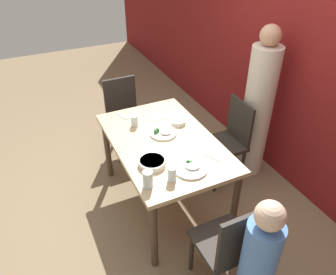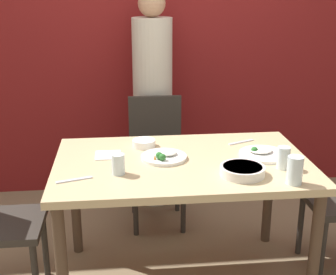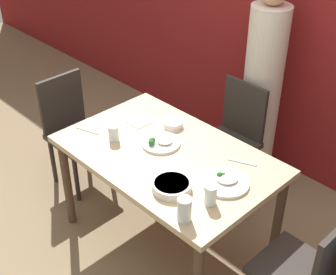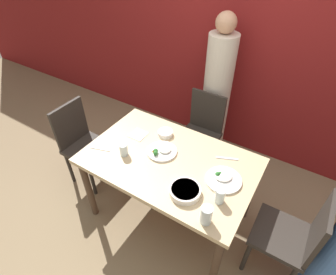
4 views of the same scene
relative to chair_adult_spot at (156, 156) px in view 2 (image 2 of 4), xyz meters
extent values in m
cube|color=maroon|center=(0.08, 0.61, 0.86)|extent=(10.00, 0.06, 2.70)
cube|color=tan|center=(0.08, -0.78, 0.25)|extent=(1.38, 0.88, 0.04)
cylinder|color=#4C3828|center=(-0.55, -1.15, -0.13)|extent=(0.06, 0.06, 0.72)
cylinder|color=#4C3828|center=(0.71, -1.15, -0.13)|extent=(0.06, 0.06, 0.72)
cylinder|color=#4C3828|center=(-0.55, -0.40, -0.13)|extent=(0.06, 0.06, 0.72)
cylinder|color=#4C3828|center=(0.71, -0.40, -0.13)|extent=(0.06, 0.06, 0.72)
cube|color=#2D2823|center=(0.00, -0.07, -0.05)|extent=(0.40, 0.40, 0.04)
cube|color=#2D2823|center=(0.00, 0.12, 0.19)|extent=(0.38, 0.03, 0.44)
cylinder|color=#2D2823|center=(-0.17, -0.23, -0.28)|extent=(0.04, 0.04, 0.42)
cylinder|color=#2D2823|center=(0.17, -0.23, -0.28)|extent=(0.04, 0.04, 0.42)
cylinder|color=#2D2823|center=(-0.17, 0.10, -0.28)|extent=(0.04, 0.04, 0.42)
cylinder|color=#2D2823|center=(0.17, 0.10, -0.28)|extent=(0.04, 0.04, 0.42)
cylinder|color=#2D2823|center=(0.87, -0.58, -0.28)|extent=(0.04, 0.04, 0.42)
cylinder|color=#2D2823|center=(0.87, -0.91, -0.28)|extent=(0.04, 0.04, 0.42)
cube|color=#2D2823|center=(-0.88, -0.81, -0.05)|extent=(0.40, 0.40, 0.04)
cylinder|color=#2D2823|center=(-0.72, -0.65, -0.28)|extent=(0.04, 0.04, 0.42)
cylinder|color=beige|center=(0.00, 0.32, 0.22)|extent=(0.30, 0.30, 1.43)
sphere|color=tan|center=(0.00, 0.32, 1.04)|extent=(0.20, 0.20, 0.20)
cylinder|color=silver|center=(0.35, -1.01, 0.29)|extent=(0.23, 0.23, 0.05)
cylinder|color=#BC5123|center=(0.35, -1.01, 0.31)|extent=(0.20, 0.20, 0.01)
cylinder|color=white|center=(0.54, -0.75, 0.27)|extent=(0.27, 0.27, 0.02)
ellipsoid|color=white|center=(0.52, -0.73, 0.29)|extent=(0.13, 0.13, 0.02)
cone|color=orange|center=(0.48, -0.74, 0.29)|extent=(0.02, 0.02, 0.02)
sphere|color=#2D702D|center=(0.50, -0.73, 0.30)|extent=(0.03, 0.03, 0.03)
sphere|color=#2D702D|center=(0.49, -0.75, 0.30)|extent=(0.04, 0.04, 0.04)
cylinder|color=white|center=(-0.02, -0.74, 0.27)|extent=(0.25, 0.25, 0.02)
ellipsoid|color=white|center=(0.00, -0.72, 0.29)|extent=(0.10, 0.10, 0.02)
cone|color=orange|center=(-0.07, -0.79, 0.30)|extent=(0.01, 0.01, 0.03)
sphere|color=#2D702D|center=(-0.05, -0.79, 0.30)|extent=(0.04, 0.04, 0.04)
sphere|color=#2D702D|center=(-0.03, -0.81, 0.30)|extent=(0.04, 0.04, 0.04)
cylinder|color=white|center=(-0.12, -0.53, 0.29)|extent=(0.13, 0.13, 0.04)
cylinder|color=white|center=(-0.12, -0.53, 0.30)|extent=(0.12, 0.12, 0.01)
cylinder|color=silver|center=(0.58, -0.94, 0.32)|extent=(0.07, 0.07, 0.12)
cylinder|color=silver|center=(0.57, -1.13, 0.33)|extent=(0.08, 0.08, 0.14)
cylinder|color=silver|center=(-0.27, -0.93, 0.32)|extent=(0.07, 0.07, 0.11)
cube|color=white|center=(-0.32, -0.66, 0.27)|extent=(0.14, 0.14, 0.01)
cube|color=silver|center=(0.47, -0.52, 0.27)|extent=(0.17, 0.09, 0.01)
cube|color=silver|center=(-0.48, -0.98, 0.27)|extent=(0.18, 0.07, 0.01)
camera|label=1|loc=(2.27, -1.77, 1.94)|focal=35.00mm
camera|label=2|loc=(-0.24, -3.12, 1.20)|focal=50.00mm
camera|label=3|loc=(1.80, -2.44, 1.96)|focal=50.00mm
camera|label=4|loc=(0.87, -2.06, 1.76)|focal=28.00mm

